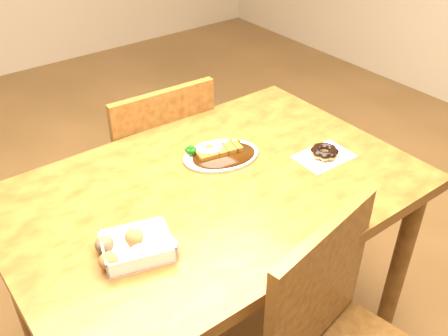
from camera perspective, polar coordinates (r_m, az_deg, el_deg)
table at (r=1.52m, az=-1.21°, el=-5.08°), size 1.20×0.80×0.75m
chair_far at (r=2.02m, az=-7.98°, el=-0.09°), size 0.44×0.44×0.87m
katsu_curry_plate at (r=1.57m, az=-0.52°, el=1.65°), size 0.28×0.23×0.05m
donut_box at (r=1.24m, az=-10.12°, el=-8.87°), size 0.20×0.17×0.05m
pon_de_ring at (r=1.60m, az=11.41°, el=1.79°), size 0.18×0.13×0.03m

